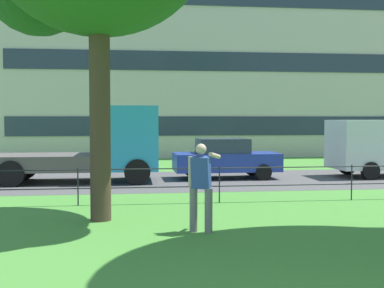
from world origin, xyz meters
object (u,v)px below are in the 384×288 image
person_thrower (201,184)px  car_blue_far_right (225,158)px  flatbed_truck_left (87,148)px  apartment_building_background (230,42)px

person_thrower → car_blue_far_right: person_thrower is taller
flatbed_truck_left → person_thrower: bearing=-70.9°
apartment_building_background → person_thrower: bearing=-102.5°
flatbed_truck_left → car_blue_far_right: bearing=4.6°
car_blue_far_right → apartment_building_background: (3.39, 16.21, 6.86)m
person_thrower → flatbed_truck_left: 9.03m
flatbed_truck_left → apartment_building_background: size_ratio=0.22×
flatbed_truck_left → car_blue_far_right: size_ratio=1.81×
person_thrower → apartment_building_background: (5.59, 25.15, 6.66)m
flatbed_truck_left → car_blue_far_right: flatbed_truck_left is taller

